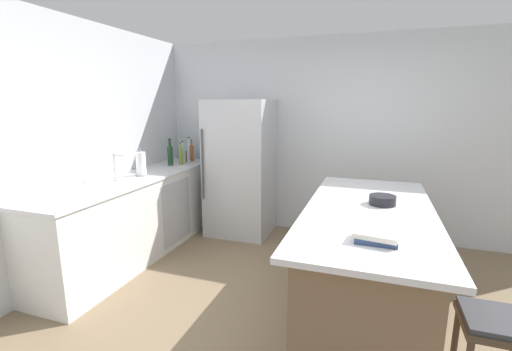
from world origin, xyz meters
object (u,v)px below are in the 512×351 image
sink_faucet (116,167)px  mixing_bowl (382,200)px  kitchen_island (366,261)px  cookbook_stack (376,237)px  refrigerator (241,168)px  vinegar_bottle (192,153)px  wine_bottle (170,155)px  paper_towel_roll (141,164)px  syrup_bottle (185,156)px  soda_bottle (189,151)px  gin_bottle (183,154)px  olive_oil_bottle (181,156)px  bar_stool (495,336)px

sink_faucet → mixing_bowl: (2.70, 0.04, -0.13)m
kitchen_island → cookbook_stack: bearing=-85.8°
refrigerator → vinegar_bottle: size_ratio=5.83×
wine_bottle → cookbook_stack: (2.62, -1.82, -0.12)m
paper_towel_roll → syrup_bottle: paper_towel_roll is taller
vinegar_bottle → wine_bottle: (-0.11, -0.39, 0.02)m
soda_bottle → mixing_bowl: soda_bottle is taller
refrigerator → gin_bottle: 0.83m
sink_faucet → olive_oil_bottle: bearing=83.3°
paper_towel_roll → wine_bottle: (-0.05, 0.68, 0.01)m
wine_bottle → soda_bottle: bearing=88.9°
kitchen_island → bar_stool: size_ratio=3.55×
wine_bottle → cookbook_stack: 3.19m
syrup_bottle → olive_oil_bottle: bearing=-75.9°
vinegar_bottle → cookbook_stack: (2.51, -2.21, -0.10)m
sink_faucet → vinegar_bottle: bearing=84.2°
olive_oil_bottle → cookbook_stack: size_ratio=1.08×
bar_stool → soda_bottle: 4.11m
cookbook_stack → kitchen_island: bearing=94.2°
soda_bottle → gin_bottle: (0.07, -0.30, -0.01)m
gin_bottle → kitchen_island: bearing=-27.6°
bar_stool → paper_towel_roll: bearing=158.5°
bar_stool → olive_oil_bottle: olive_oil_bottle is taller
syrup_bottle → soda_bottle: bearing=101.2°
soda_bottle → olive_oil_bottle: soda_bottle is taller
kitchen_island → soda_bottle: 3.08m
paper_towel_roll → vinegar_bottle: size_ratio=1.01×
refrigerator → wine_bottle: size_ratio=5.01×
refrigerator → sink_faucet: bearing=-124.9°
kitchen_island → paper_towel_roll: paper_towel_roll is taller
sink_faucet → vinegar_bottle: 1.40m
olive_oil_bottle → bar_stool: bearing=-32.9°
olive_oil_bottle → gin_bottle: bearing=100.2°
mixing_bowl → cookbook_stack: bearing=-93.1°
mixing_bowl → bar_stool: bearing=-58.9°
sink_faucet → olive_oil_bottle: olive_oil_bottle is taller
cookbook_stack → mixing_bowl: mixing_bowl is taller
bar_stool → cookbook_stack: (-0.65, 0.13, 0.44)m
bar_stool → mixing_bowl: size_ratio=2.90×
wine_bottle → refrigerator: bearing=19.9°
soda_bottle → sink_faucet: bearing=-91.7°
refrigerator → cookbook_stack: 2.76m
bar_stool → soda_bottle: soda_bottle is taller
wine_bottle → mixing_bowl: wine_bottle is taller
kitchen_island → vinegar_bottle: size_ratio=7.29×
kitchen_island → soda_bottle: soda_bottle is taller
refrigerator → mixing_bowl: bearing=-35.4°
soda_bottle → cookbook_stack: 3.49m
sink_faucet → gin_bottle: gin_bottle is taller
bar_stool → gin_bottle: (-3.19, 2.14, 0.55)m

